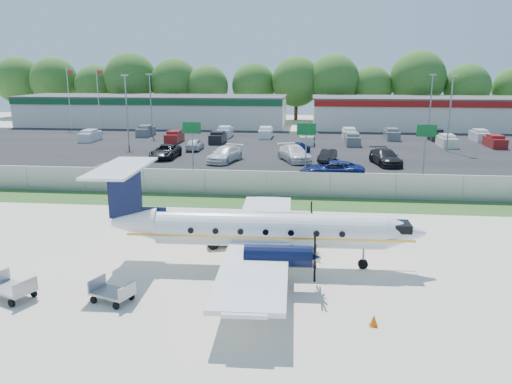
# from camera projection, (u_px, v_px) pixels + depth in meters

# --- Properties ---
(ground) EXTENTS (170.00, 170.00, 0.00)m
(ground) POSITION_uv_depth(u_px,v_px,m) (244.00, 262.00, 26.15)
(ground) COLOR beige
(ground) RESTS_ON ground
(grass_verge) EXTENTS (170.00, 4.00, 0.02)m
(grass_verge) POSITION_uv_depth(u_px,v_px,m) (264.00, 202.00, 37.73)
(grass_verge) COLOR #2D561E
(grass_verge) RESTS_ON ground
(access_road) EXTENTS (170.00, 8.00, 0.02)m
(access_road) POSITION_uv_depth(u_px,v_px,m) (271.00, 182.00, 44.48)
(access_road) COLOR black
(access_road) RESTS_ON ground
(parking_lot) EXTENTS (170.00, 32.00, 0.02)m
(parking_lot) POSITION_uv_depth(u_px,v_px,m) (283.00, 146.00, 64.75)
(parking_lot) COLOR black
(parking_lot) RESTS_ON ground
(perimeter_fence) EXTENTS (120.00, 0.06, 1.99)m
(perimeter_fence) POSITION_uv_depth(u_px,v_px,m) (267.00, 184.00, 39.42)
(perimeter_fence) COLOR gray
(perimeter_fence) RESTS_ON ground
(building_west) EXTENTS (46.40, 12.40, 5.24)m
(building_west) POSITION_uv_depth(u_px,v_px,m) (154.00, 110.00, 87.77)
(building_west) COLOR silver
(building_west) RESTS_ON ground
(building_east) EXTENTS (44.40, 12.40, 5.24)m
(building_east) POSITION_uv_depth(u_px,v_px,m) (447.00, 113.00, 82.69)
(building_east) COLOR silver
(building_east) RESTS_ON ground
(sign_left) EXTENTS (1.80, 0.26, 5.00)m
(sign_left) POSITION_uv_depth(u_px,v_px,m) (192.00, 135.00, 48.20)
(sign_left) COLOR gray
(sign_left) RESTS_ON ground
(sign_mid) EXTENTS (1.80, 0.26, 5.00)m
(sign_mid) POSITION_uv_depth(u_px,v_px,m) (306.00, 136.00, 47.08)
(sign_mid) COLOR gray
(sign_mid) RESTS_ON ground
(sign_right) EXTENTS (1.80, 0.26, 5.00)m
(sign_right) POSITION_uv_depth(u_px,v_px,m) (426.00, 138.00, 45.97)
(sign_right) COLOR gray
(sign_right) RESTS_ON ground
(flagpole_west) EXTENTS (1.06, 0.12, 10.00)m
(flagpole_west) POSITION_uv_depth(u_px,v_px,m) (69.00, 95.00, 81.51)
(flagpole_west) COLOR white
(flagpole_west) RESTS_ON ground
(flagpole_east) EXTENTS (1.06, 0.12, 10.00)m
(flagpole_east) POSITION_uv_depth(u_px,v_px,m) (98.00, 95.00, 81.00)
(flagpole_east) COLOR white
(flagpole_east) RESTS_ON ground
(light_pole_nw) EXTENTS (0.90, 0.35, 9.09)m
(light_pole_nw) POSITION_uv_depth(u_px,v_px,m) (126.00, 106.00, 63.59)
(light_pole_nw) COLOR gray
(light_pole_nw) RESTS_ON ground
(light_pole_ne) EXTENTS (0.90, 0.35, 9.09)m
(light_pole_ne) POSITION_uv_depth(u_px,v_px,m) (450.00, 108.00, 59.53)
(light_pole_ne) COLOR gray
(light_pole_ne) RESTS_ON ground
(light_pole_sw) EXTENTS (0.90, 0.35, 9.09)m
(light_pole_sw) POSITION_uv_depth(u_px,v_px,m) (151.00, 101.00, 73.24)
(light_pole_sw) COLOR gray
(light_pole_sw) RESTS_ON ground
(light_pole_se) EXTENTS (0.90, 0.35, 9.09)m
(light_pole_se) POSITION_uv_depth(u_px,v_px,m) (431.00, 103.00, 69.18)
(light_pole_se) COLOR gray
(light_pole_se) RESTS_ON ground
(tree_line) EXTENTS (112.00, 6.00, 14.00)m
(tree_line) POSITION_uv_depth(u_px,v_px,m) (292.00, 120.00, 97.57)
(tree_line) COLOR #2D5E1B
(tree_line) RESTS_ON ground
(aircraft) EXTENTS (16.37, 16.16, 5.09)m
(aircraft) POSITION_uv_depth(u_px,v_px,m) (262.00, 229.00, 25.16)
(aircraft) COLOR white
(aircraft) RESTS_ON ground
(pushback_tug) EXTENTS (2.87, 2.40, 1.38)m
(pushback_tug) POSITION_uv_depth(u_px,v_px,m) (230.00, 233.00, 28.73)
(pushback_tug) COLOR white
(pushback_tug) RESTS_ON ground
(baggage_cart_near) EXTENTS (2.30, 1.87, 1.04)m
(baggage_cart_near) POSITION_uv_depth(u_px,v_px,m) (12.00, 288.00, 21.90)
(baggage_cart_near) COLOR gray
(baggage_cart_near) RESTS_ON ground
(baggage_cart_far) EXTENTS (2.05, 1.63, 0.94)m
(baggage_cart_far) POSITION_uv_depth(u_px,v_px,m) (112.00, 292.00, 21.61)
(baggage_cart_far) COLOR gray
(baggage_cart_far) RESTS_ON ground
(cone_nose) EXTENTS (0.34, 0.34, 0.48)m
(cone_nose) POSITION_uv_depth(u_px,v_px,m) (374.00, 320.00, 19.62)
(cone_nose) COLOR #D75606
(cone_nose) RESTS_ON ground
(cone_starboard_wing) EXTENTS (0.35, 0.35, 0.49)m
(cone_starboard_wing) POSITION_uv_depth(u_px,v_px,m) (281.00, 234.00, 29.78)
(cone_starboard_wing) COLOR #D75606
(cone_starboard_wing) RESTS_ON ground
(road_car_west) EXTENTS (5.50, 3.42, 1.71)m
(road_car_west) POSITION_uv_depth(u_px,v_px,m) (119.00, 182.00, 44.60)
(road_car_west) COLOR silver
(road_car_west) RESTS_ON ground
(road_car_mid) EXTENTS (5.93, 2.75, 1.64)m
(road_car_mid) POSITION_uv_depth(u_px,v_px,m) (331.00, 179.00, 45.81)
(road_car_mid) COLOR navy
(road_car_mid) RESTS_ON ground
(parked_car_a) EXTENTS (2.65, 5.55, 1.53)m
(parked_car_a) POSITION_uv_depth(u_px,v_px,m) (166.00, 158.00, 56.29)
(parked_car_a) COLOR black
(parked_car_a) RESTS_ON ground
(parked_car_b) EXTENTS (3.75, 6.11, 1.65)m
(parked_car_b) POSITION_uv_depth(u_px,v_px,m) (225.00, 162.00, 54.08)
(parked_car_b) COLOR silver
(parked_car_b) RESTS_ON ground
(parked_car_c) EXTENTS (4.42, 6.38, 1.72)m
(parked_car_c) POSITION_uv_depth(u_px,v_px,m) (294.00, 161.00, 54.45)
(parked_car_c) COLOR silver
(parked_car_c) RESTS_ON ground
(parked_car_d) EXTENTS (2.34, 4.17, 1.30)m
(parked_car_d) POSITION_uv_depth(u_px,v_px,m) (327.00, 161.00, 54.39)
(parked_car_d) COLOR black
(parked_car_d) RESTS_ON ground
(parked_car_e) EXTENTS (3.30, 5.94, 1.63)m
(parked_car_e) POSITION_uv_depth(u_px,v_px,m) (385.00, 165.00, 52.38)
(parked_car_e) COLOR black
(parked_car_e) RESTS_ON ground
(parked_car_f) EXTENTS (1.71, 4.22, 1.44)m
(parked_car_f) POSITION_uv_depth(u_px,v_px,m) (195.00, 150.00, 61.84)
(parked_car_f) COLOR silver
(parked_car_f) RESTS_ON ground
(parked_car_g) EXTENTS (3.37, 5.22, 1.41)m
(parked_car_g) POSITION_uv_depth(u_px,v_px,m) (297.00, 154.00, 59.12)
(parked_car_g) COLOR navy
(parked_car_g) RESTS_ON ground
(far_parking_rows) EXTENTS (56.00, 10.00, 1.60)m
(far_parking_rows) POSITION_uv_depth(u_px,v_px,m) (285.00, 141.00, 69.58)
(far_parking_rows) COLOR gray
(far_parking_rows) RESTS_ON ground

